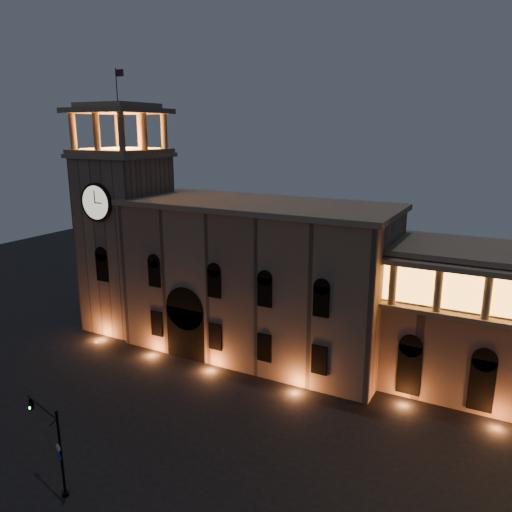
# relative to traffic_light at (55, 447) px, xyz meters

# --- Properties ---
(ground) EXTENTS (160.00, 160.00, 0.00)m
(ground) POSITION_rel_traffic_light_xyz_m (3.53, 5.83, -3.55)
(ground) COLOR black
(ground) RESTS_ON ground
(government_building) EXTENTS (30.80, 12.80, 17.60)m
(government_building) POSITION_rel_traffic_light_xyz_m (1.45, 27.76, 5.22)
(government_building) COLOR #806754
(government_building) RESTS_ON ground
(clock_tower) EXTENTS (9.80, 9.80, 32.40)m
(clock_tower) POSITION_rel_traffic_light_xyz_m (-16.97, 26.81, 8.95)
(clock_tower) COLOR #806754
(clock_tower) RESTS_ON ground
(traffic_light) EXTENTS (4.80, 1.48, 6.76)m
(traffic_light) POSITION_rel_traffic_light_xyz_m (0.00, 0.00, 0.00)
(traffic_light) COLOR black
(traffic_light) RESTS_ON ground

